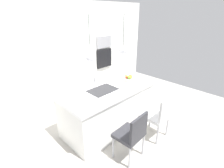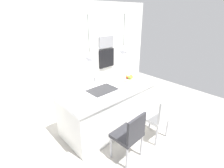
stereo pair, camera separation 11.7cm
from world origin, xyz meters
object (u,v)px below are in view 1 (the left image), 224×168
microwave (104,42)px  fruit_bowl (129,79)px  chair_near (132,133)px  chair_middle (158,115)px  oven (104,58)px

microwave → fruit_bowl: bearing=-113.8°
fruit_bowl → microwave: 1.85m
microwave → chair_near: bearing=-123.6°
chair_near → chair_middle: 0.78m
fruit_bowl → microwave: size_ratio=0.57×
oven → chair_near: 3.03m
fruit_bowl → microwave: bearing=66.2°
oven → chair_near: size_ratio=0.63×
oven → chair_middle: size_ratio=0.61×
fruit_bowl → oven: 1.78m
oven → chair_middle: bearing=-109.3°
fruit_bowl → chair_middle: bearing=-100.2°
microwave → chair_middle: (-0.88, -2.50, -0.99)m
chair_middle → microwave: bearing=70.7°
oven → microwave: bearing=0.0°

